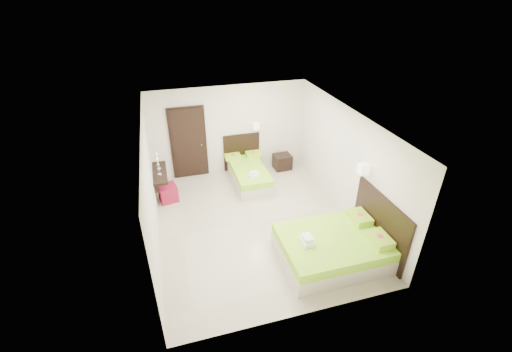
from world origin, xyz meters
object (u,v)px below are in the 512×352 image
object	(u,v)px
bed_single	(249,172)
bed_double	(336,246)
ottoman	(168,193)
nightstand	(282,162)

from	to	relation	value
bed_single	bed_double	xyz separation A→B (m)	(0.92, -3.55, 0.04)
bed_double	ottoman	bearing A→B (deg)	135.37
bed_single	ottoman	world-z (taller)	bed_single
nightstand	ottoman	size ratio (longest dim) A/B	1.15
bed_double	nightstand	world-z (taller)	bed_double
nightstand	bed_single	bearing A→B (deg)	-162.00
nightstand	bed_double	bearing A→B (deg)	-96.44
bed_double	ottoman	xyz separation A→B (m)	(-3.21, 3.17, -0.09)
nightstand	ottoman	world-z (taller)	nightstand
bed_single	nightstand	xyz separation A→B (m)	(1.19, 0.45, -0.05)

